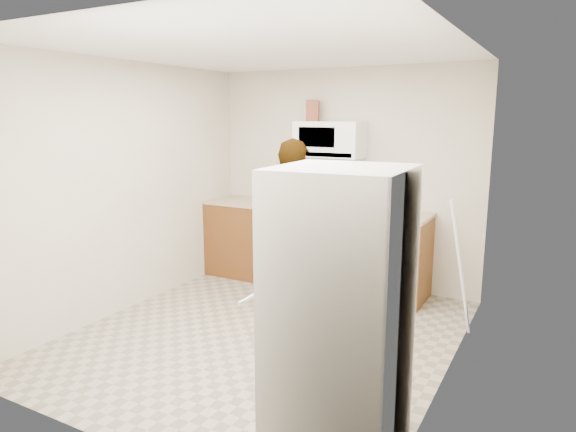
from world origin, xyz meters
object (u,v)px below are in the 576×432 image
Objects in this scene: gas_range at (324,246)px; microwave at (330,139)px; person at (293,224)px; fridge at (340,319)px; saucepan at (314,197)px; kettle at (388,204)px.

gas_range is 1.22m from microwave.
fridge is at bearing 121.92° from person.
fridge is 6.92× the size of saucepan.
saucepan is (-1.55, 2.86, 0.17)m from fridge.
fridge is (1.35, -2.72, 0.36)m from gas_range.
microwave reaches higher than kettle.
microwave is 3.10× the size of saucepan.
kettle is at bearing -0.68° from microwave.
microwave reaches higher than fridge.
microwave is 3.27m from fridge.
kettle is at bearing 9.67° from gas_range.
kettle is at bearing -0.90° from saucepan.
saucepan is at bearing -80.87° from person.
fridge is 2.92m from kettle.
fridge is at bearing -64.74° from microwave.
person is at bearing 120.97° from fridge.
fridge reaches higher than kettle.
microwave is 1.16m from person.
kettle reaches higher than saucepan.
saucepan is at bearing 178.33° from microwave.
person is 2.47m from fridge.
kettle is (-0.64, 2.84, 0.17)m from fridge.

